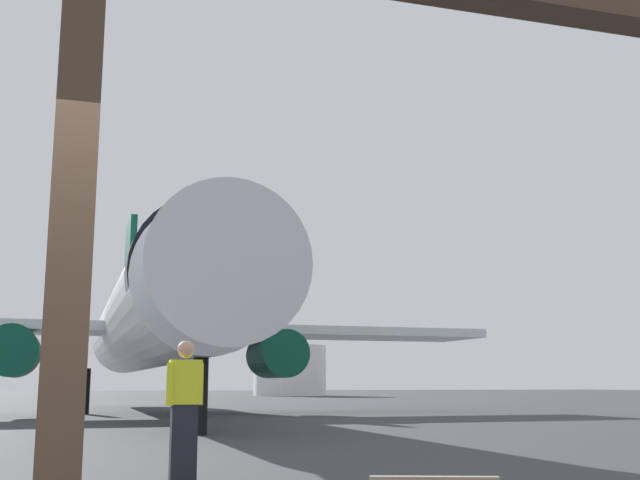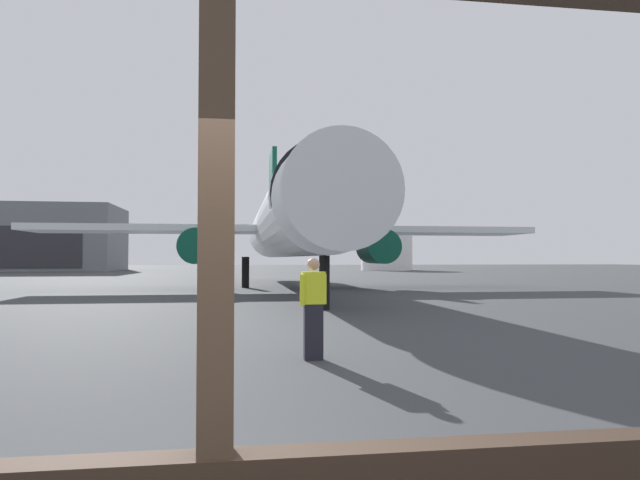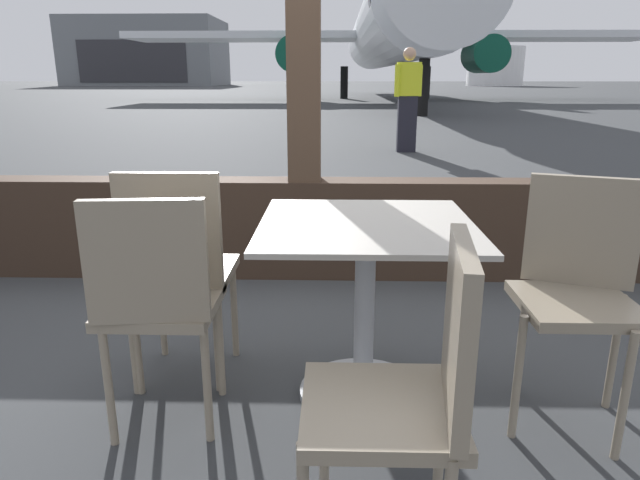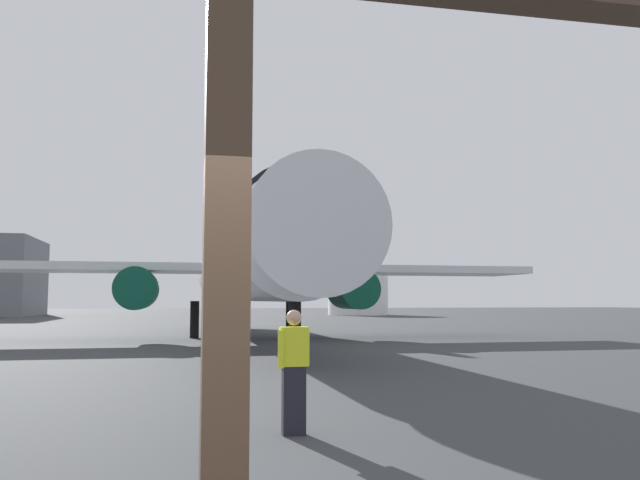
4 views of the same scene
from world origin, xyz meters
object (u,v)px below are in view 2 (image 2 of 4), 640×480
airplane (289,224)px  fuel_storage_tank (387,253)px  ground_crew_worker (313,307)px  distant_hangar (42,238)px

airplane → fuel_storage_tank: (19.11, 49.68, -1.09)m
airplane → ground_crew_worker: airplane is taller
airplane → ground_crew_worker: (-1.64, -22.09, -2.77)m
distant_hangar → fuel_storage_tank: 49.66m
airplane → fuel_storage_tank: airplane is taller
ground_crew_worker → distant_hangar: bearing=110.7°
distant_hangar → fuel_storage_tank: bearing=-4.7°
ground_crew_worker → distant_hangar: (-28.70, 75.85, 3.70)m
airplane → distant_hangar: size_ratio=1.57×
airplane → ground_crew_worker: bearing=-94.2°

